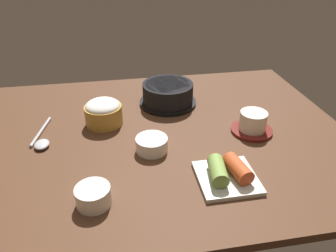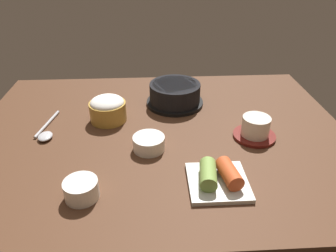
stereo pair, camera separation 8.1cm
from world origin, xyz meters
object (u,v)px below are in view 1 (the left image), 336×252
(rice_bowl, at_px, (103,112))
(side_bowl_near, at_px, (93,195))
(spoon, at_px, (42,140))
(tea_cup_with_saucer, at_px, (253,123))
(kimchi_plate, at_px, (227,173))
(banchan_cup_center, at_px, (152,144))
(stone_pot, at_px, (168,94))

(rice_bowl, distance_m, side_bowl_near, 0.31)
(side_bowl_near, distance_m, spoon, 0.28)
(rice_bowl, relative_size, tea_cup_with_saucer, 0.93)
(kimchi_plate, relative_size, side_bowl_near, 1.82)
(rice_bowl, distance_m, tea_cup_with_saucer, 0.40)
(side_bowl_near, xyz_separation_m, spoon, (-0.14, 0.24, -0.01))
(banchan_cup_center, bearing_deg, stone_pot, 71.23)
(tea_cup_with_saucer, bearing_deg, side_bowl_near, -154.09)
(rice_bowl, relative_size, spoon, 0.63)
(tea_cup_with_saucer, xyz_separation_m, spoon, (-0.54, 0.04, -0.02))
(tea_cup_with_saucer, xyz_separation_m, side_bowl_near, (-0.41, -0.20, -0.01))
(rice_bowl, height_order, banchan_cup_center, rice_bowl)
(rice_bowl, xyz_separation_m, banchan_cup_center, (0.11, -0.15, -0.02))
(banchan_cup_center, relative_size, spoon, 0.48)
(spoon, bearing_deg, banchan_cup_center, -16.91)
(tea_cup_with_saucer, relative_size, side_bowl_near, 1.59)
(tea_cup_with_saucer, height_order, spoon, tea_cup_with_saucer)
(stone_pot, bearing_deg, side_bowl_near, -118.43)
(banchan_cup_center, relative_size, side_bowl_near, 1.13)
(stone_pot, distance_m, side_bowl_near, 0.45)
(kimchi_plate, height_order, spoon, kimchi_plate)
(stone_pot, relative_size, tea_cup_with_saucer, 1.60)
(kimchi_plate, bearing_deg, tea_cup_with_saucer, 53.58)
(banchan_cup_center, relative_size, kimchi_plate, 0.62)
(stone_pot, distance_m, rice_bowl, 0.21)
(tea_cup_with_saucer, relative_size, banchan_cup_center, 1.41)
(stone_pot, xyz_separation_m, rice_bowl, (-0.19, -0.09, 0.00))
(tea_cup_with_saucer, distance_m, kimchi_plate, 0.22)
(rice_bowl, relative_size, banchan_cup_center, 1.31)
(side_bowl_near, bearing_deg, tea_cup_with_saucer, 25.91)
(banchan_cup_center, height_order, spoon, banchan_cup_center)
(kimchi_plate, distance_m, spoon, 0.47)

